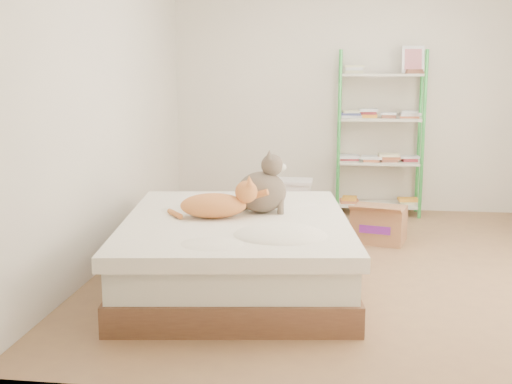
% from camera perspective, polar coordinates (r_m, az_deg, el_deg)
% --- Properties ---
extents(room, '(3.81, 4.21, 2.61)m').
position_cam_1_polar(room, '(4.87, 8.85, 8.23)').
color(room, '#977248').
rests_on(room, ground).
extents(bed, '(1.78, 2.11, 0.49)m').
position_cam_1_polar(bed, '(4.55, -1.75, -5.31)').
color(bed, brown).
rests_on(bed, ground).
extents(orange_cat, '(0.58, 0.37, 0.22)m').
position_cam_1_polar(orange_cat, '(4.47, -3.82, -0.93)').
color(orange_cat, gold).
rests_on(orange_cat, bed).
extents(grey_cat, '(0.41, 0.35, 0.43)m').
position_cam_1_polar(grey_cat, '(4.61, 0.52, 0.80)').
color(grey_cat, brown).
rests_on(grey_cat, bed).
extents(shelf_unit, '(0.88, 0.36, 1.74)m').
position_cam_1_polar(shelf_unit, '(6.80, 10.98, 4.93)').
color(shelf_unit, green).
rests_on(shelf_unit, ground).
extents(cardboard_box, '(0.52, 0.52, 0.36)m').
position_cam_1_polar(cardboard_box, '(5.79, 10.86, -2.83)').
color(cardboard_box, '#925E3D').
rests_on(cardboard_box, ground).
extents(white_bin, '(0.35, 0.31, 0.40)m').
position_cam_1_polar(white_bin, '(6.56, 3.47, -0.61)').
color(white_bin, white).
rests_on(white_bin, ground).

